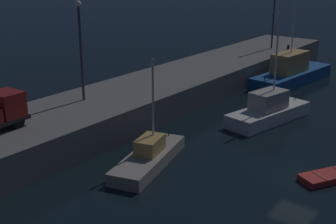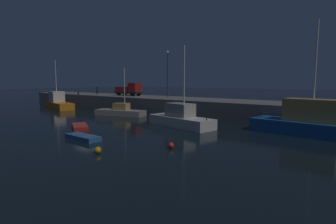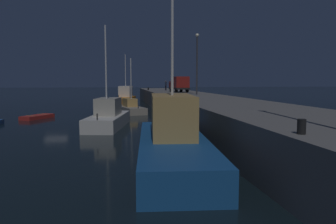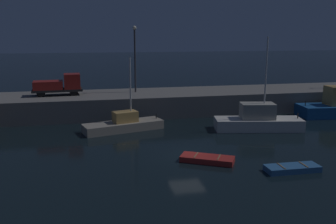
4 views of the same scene
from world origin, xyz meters
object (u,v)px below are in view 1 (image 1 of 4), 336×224
fishing_trawler_red (149,156)px  rowboat_white_mid (330,176)px  fishing_boat_orange (269,110)px  bollard_west (288,47)px  fishing_boat_blue (291,73)px  lamp_post_east (274,4)px  lamp_post_west (81,43)px

fishing_trawler_red → rowboat_white_mid: 11.27m
fishing_boat_orange → bollard_west: bearing=19.4°
fishing_trawler_red → rowboat_white_mid: fishing_trawler_red is taller
fishing_boat_blue → lamp_post_east: size_ratio=1.34×
lamp_post_east → bollard_west: bearing=-72.9°
lamp_post_west → lamp_post_east: 28.80m
rowboat_white_mid → bollard_west: (26.49, 14.41, 2.41)m
fishing_trawler_red → bollard_west: size_ratio=15.86×
lamp_post_east → bollard_west: (0.59, -1.91, -4.98)m
lamp_post_west → bollard_west: 29.86m
fishing_boat_blue → bollard_west: size_ratio=24.68×
fishing_boat_blue → fishing_boat_orange: (-12.75, -3.53, -0.23)m
fishing_trawler_red → bollard_west: bearing=7.8°
fishing_boat_orange → lamp_post_east: bearing=25.1°
fishing_boat_orange → lamp_post_east: 21.35m
fishing_boat_blue → bollard_west: fishing_boat_blue is taller
rowboat_white_mid → lamp_post_east: size_ratio=0.44×
fishing_trawler_red → fishing_boat_orange: size_ratio=0.89×
bollard_west → fishing_boat_blue: bearing=-153.0°
rowboat_white_mid → lamp_post_west: lamp_post_west is taller
lamp_post_west → lamp_post_east: size_ratio=0.83×
fishing_trawler_red → fishing_boat_orange: 12.78m
rowboat_white_mid → bollard_west: size_ratio=8.09×
lamp_post_west → fishing_trawler_red: bearing=-104.9°
lamp_post_west → bollard_west: (29.30, -3.97, -4.16)m
rowboat_white_mid → bollard_west: bollard_west is taller
fishing_boat_orange → lamp_post_west: size_ratio=1.17×
bollard_west → lamp_post_west: bearing=172.3°
fishing_boat_blue → bollard_west: 7.11m
fishing_trawler_red → lamp_post_east: 32.31m
bollard_west → lamp_post_east: bearing=107.1°
fishing_trawler_red → fishing_boat_blue: (25.31, 1.17, 0.54)m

